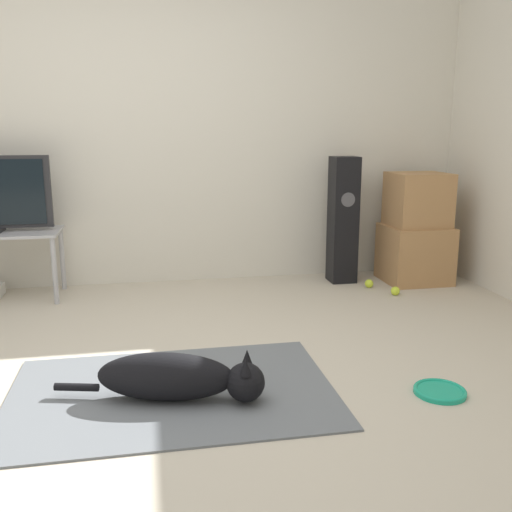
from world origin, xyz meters
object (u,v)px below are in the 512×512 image
object	(u,v)px
frisbee	(440,391)
floor_speaker	(343,220)
cardboard_box_upper	(418,200)
dog	(180,377)
tennis_ball_by_boxes	(369,284)
cardboard_box_lower	(415,254)
tennis_ball_near_speaker	(395,291)

from	to	relation	value
frisbee	floor_speaker	bearing A→B (deg)	83.79
cardboard_box_upper	floor_speaker	xyz separation A→B (m)	(-0.58, 0.11, -0.16)
dog	tennis_ball_by_boxes	distance (m)	2.28
frisbee	floor_speaker	distance (m)	2.10
cardboard_box_lower	floor_speaker	xyz separation A→B (m)	(-0.58, 0.11, 0.27)
frisbee	tennis_ball_near_speaker	distance (m)	1.63
tennis_ball_by_boxes	cardboard_box_lower	bearing A→B (deg)	15.93
dog	cardboard_box_lower	bearing A→B (deg)	41.50
frisbee	cardboard_box_lower	xyz separation A→B (m)	(0.80, 1.92, 0.21)
floor_speaker	frisbee	bearing A→B (deg)	-96.21
tennis_ball_near_speaker	cardboard_box_upper	bearing A→B (deg)	48.60
cardboard_box_lower	tennis_ball_by_boxes	world-z (taller)	cardboard_box_lower
dog	tennis_ball_by_boxes	bearing A→B (deg)	46.39
tennis_ball_by_boxes	tennis_ball_near_speaker	size ratio (longest dim) A/B	1.00
frisbee	cardboard_box_lower	distance (m)	2.09
cardboard_box_upper	tennis_ball_near_speaker	distance (m)	0.80
frisbee	cardboard_box_upper	xyz separation A→B (m)	(0.80, 1.92, 0.65)
frisbee	tennis_ball_by_boxes	world-z (taller)	tennis_ball_by_boxes
dog	cardboard_box_lower	size ratio (longest dim) A/B	1.91
cardboard_box_lower	cardboard_box_upper	xyz separation A→B (m)	(0.00, 0.01, 0.44)
cardboard_box_upper	tennis_ball_by_boxes	size ratio (longest dim) A/B	6.55
frisbee	tennis_ball_near_speaker	size ratio (longest dim) A/B	3.68
frisbee	floor_speaker	xyz separation A→B (m)	(0.22, 2.03, 0.49)
tennis_ball_near_speaker	frisbee	bearing A→B (deg)	-107.14
tennis_ball_by_boxes	frisbee	bearing A→B (deg)	-101.57
dog	floor_speaker	world-z (taller)	floor_speaker
dog	tennis_ball_by_boxes	xyz separation A→B (m)	(1.57, 1.65, -0.09)
dog	tennis_ball_by_boxes	size ratio (longest dim) A/B	14.29
floor_speaker	tennis_ball_by_boxes	world-z (taller)	floor_speaker
tennis_ball_by_boxes	floor_speaker	bearing A→B (deg)	121.57
dog	frisbee	size ratio (longest dim) A/B	3.89
cardboard_box_lower	tennis_ball_by_boxes	xyz separation A→B (m)	(-0.43, -0.12, -0.19)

